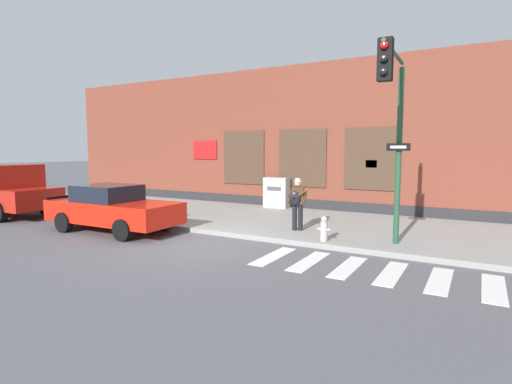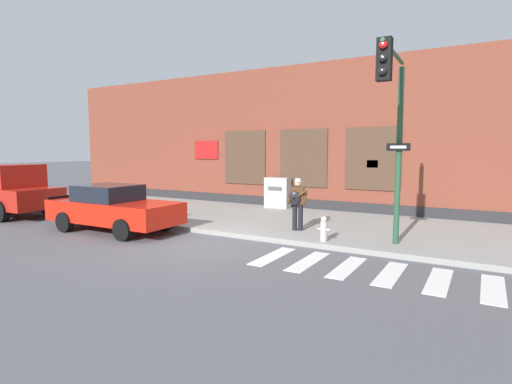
{
  "view_description": "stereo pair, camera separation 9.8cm",
  "coord_description": "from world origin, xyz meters",
  "px_view_note": "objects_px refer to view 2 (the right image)",
  "views": [
    {
      "loc": [
        6.78,
        -8.96,
        2.66
      ],
      "look_at": [
        0.9,
        1.41,
        1.42
      ],
      "focal_mm": 28.0,
      "sensor_mm": 36.0,
      "label": 1
    },
    {
      "loc": [
        6.87,
        -8.91,
        2.66
      ],
      "look_at": [
        0.9,
        1.41,
        1.42
      ],
      "focal_mm": 28.0,
      "sensor_mm": 36.0,
      "label": 2
    }
  ],
  "objects_px": {
    "red_car": "(113,208)",
    "fire_hydrant": "(324,229)",
    "traffic_light": "(393,115)",
    "busker": "(297,201)",
    "red_truck": "(5,190)",
    "utility_box": "(278,193)"
  },
  "relations": [
    {
      "from": "red_car",
      "to": "red_truck",
      "type": "distance_m",
      "value": 6.39
    },
    {
      "from": "utility_box",
      "to": "red_truck",
      "type": "bearing_deg",
      "value": -143.88
    },
    {
      "from": "red_car",
      "to": "busker",
      "type": "relative_size",
      "value": 2.82
    },
    {
      "from": "red_truck",
      "to": "utility_box",
      "type": "bearing_deg",
      "value": 36.12
    },
    {
      "from": "fire_hydrant",
      "to": "utility_box",
      "type": "bearing_deg",
      "value": 128.15
    },
    {
      "from": "busker",
      "to": "red_car",
      "type": "bearing_deg",
      "value": -156.14
    },
    {
      "from": "traffic_light",
      "to": "fire_hydrant",
      "type": "xyz_separation_m",
      "value": [
        -1.82,
        0.31,
        -3.01
      ]
    },
    {
      "from": "busker",
      "to": "fire_hydrant",
      "type": "distance_m",
      "value": 1.7
    },
    {
      "from": "busker",
      "to": "utility_box",
      "type": "bearing_deg",
      "value": 123.89
    },
    {
      "from": "red_car",
      "to": "traffic_light",
      "type": "relative_size",
      "value": 0.96
    },
    {
      "from": "red_car",
      "to": "utility_box",
      "type": "distance_m",
      "value": 7.17
    },
    {
      "from": "red_truck",
      "to": "fire_hydrant",
      "type": "bearing_deg",
      "value": 6.36
    },
    {
      "from": "utility_box",
      "to": "red_car",
      "type": "bearing_deg",
      "value": -112.28
    },
    {
      "from": "red_car",
      "to": "fire_hydrant",
      "type": "distance_m",
      "value": 6.94
    },
    {
      "from": "red_truck",
      "to": "busker",
      "type": "height_order",
      "value": "red_truck"
    },
    {
      "from": "traffic_light",
      "to": "utility_box",
      "type": "distance_m",
      "value": 8.48
    },
    {
      "from": "red_car",
      "to": "busker",
      "type": "bearing_deg",
      "value": 23.86
    },
    {
      "from": "red_car",
      "to": "fire_hydrant",
      "type": "bearing_deg",
      "value": 12.12
    },
    {
      "from": "red_car",
      "to": "red_truck",
      "type": "relative_size",
      "value": 0.85
    },
    {
      "from": "utility_box",
      "to": "traffic_light",
      "type": "bearing_deg",
      "value": -42.99
    },
    {
      "from": "red_car",
      "to": "red_truck",
      "type": "bearing_deg",
      "value": -179.9
    },
    {
      "from": "traffic_light",
      "to": "fire_hydrant",
      "type": "bearing_deg",
      "value": 170.35
    }
  ]
}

